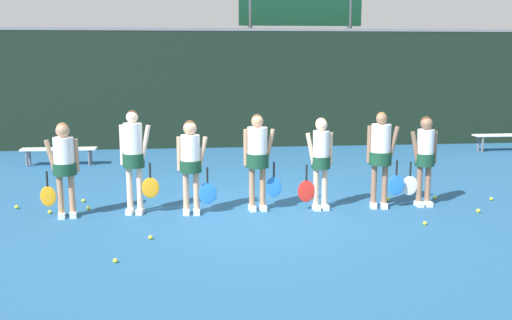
{
  "coord_description": "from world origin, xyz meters",
  "views": [
    {
      "loc": [
        -1.07,
        -10.21,
        2.74
      ],
      "look_at": [
        0.01,
        -0.02,
        0.91
      ],
      "focal_mm": 42.0,
      "sensor_mm": 36.0,
      "label": 1
    }
  ],
  "objects_px": {
    "tennis_ball_0": "(388,199)",
    "tennis_ball_3": "(88,208)",
    "tennis_ball_6": "(425,223)",
    "tennis_ball_7": "(17,207)",
    "tennis_ball_4": "(50,212)",
    "tennis_ball_9": "(478,211)",
    "tennis_ball_11": "(83,201)",
    "tennis_ball_8": "(312,192)",
    "player_3": "(258,154)",
    "tennis_ball_1": "(150,237)",
    "bench_courtside": "(59,150)",
    "player_0": "(64,161)",
    "tennis_ball_10": "(491,199)",
    "player_4": "(320,157)",
    "tennis_ball_2": "(115,261)",
    "player_1": "(134,153)",
    "tennis_ball_5": "(435,198)",
    "player_5": "(381,152)",
    "scoreboard": "(301,10)",
    "player_6": "(425,154)",
    "bench_far": "(510,136)",
    "player_2": "(191,159)"
  },
  "relations": [
    {
      "from": "player_4",
      "to": "tennis_ball_3",
      "type": "xyz_separation_m",
      "value": [
        -4.09,
        0.37,
        -0.92
      ]
    },
    {
      "from": "tennis_ball_3",
      "to": "tennis_ball_6",
      "type": "height_order",
      "value": "tennis_ball_3"
    },
    {
      "from": "bench_far",
      "to": "tennis_ball_9",
      "type": "xyz_separation_m",
      "value": [
        -4.04,
        -6.34,
        -0.38
      ]
    },
    {
      "from": "tennis_ball_7",
      "to": "tennis_ball_9",
      "type": "distance_m",
      "value": 8.18
    },
    {
      "from": "tennis_ball_4",
      "to": "tennis_ball_0",
      "type": "bearing_deg",
      "value": 2.38
    },
    {
      "from": "tennis_ball_2",
      "to": "tennis_ball_11",
      "type": "bearing_deg",
      "value": 106.41
    },
    {
      "from": "tennis_ball_0",
      "to": "tennis_ball_3",
      "type": "distance_m",
      "value": 5.49
    },
    {
      "from": "tennis_ball_7",
      "to": "tennis_ball_8",
      "type": "relative_size",
      "value": 0.99
    },
    {
      "from": "tennis_ball_6",
      "to": "tennis_ball_9",
      "type": "distance_m",
      "value": 1.38
    },
    {
      "from": "player_3",
      "to": "tennis_ball_0",
      "type": "distance_m",
      "value": 2.72
    },
    {
      "from": "tennis_ball_11",
      "to": "bench_far",
      "type": "bearing_deg",
      "value": 23.77
    },
    {
      "from": "bench_courtside",
      "to": "player_2",
      "type": "xyz_separation_m",
      "value": [
        3.28,
        -4.97,
        0.6
      ]
    },
    {
      "from": "tennis_ball_2",
      "to": "tennis_ball_11",
      "type": "xyz_separation_m",
      "value": [
        -1.0,
        3.41,
        0.0
      ]
    },
    {
      "from": "bench_courtside",
      "to": "tennis_ball_7",
      "type": "distance_m",
      "value": 4.31
    },
    {
      "from": "tennis_ball_11",
      "to": "tennis_ball_8",
      "type": "bearing_deg",
      "value": 3.55
    },
    {
      "from": "tennis_ball_4",
      "to": "tennis_ball_3",
      "type": "bearing_deg",
      "value": 16.6
    },
    {
      "from": "tennis_ball_1",
      "to": "tennis_ball_10",
      "type": "bearing_deg",
      "value": 15.7
    },
    {
      "from": "scoreboard",
      "to": "player_6",
      "type": "bearing_deg",
      "value": -85.23
    },
    {
      "from": "player_5",
      "to": "tennis_ball_2",
      "type": "xyz_separation_m",
      "value": [
        -4.37,
        -2.47,
        -0.99
      ]
    },
    {
      "from": "tennis_ball_10",
      "to": "player_1",
      "type": "bearing_deg",
      "value": -178.04
    },
    {
      "from": "player_4",
      "to": "tennis_ball_1",
      "type": "xyz_separation_m",
      "value": [
        -2.88,
        -1.47,
        -0.92
      ]
    },
    {
      "from": "player_1",
      "to": "tennis_ball_1",
      "type": "relative_size",
      "value": 27.65
    },
    {
      "from": "tennis_ball_8",
      "to": "tennis_ball_9",
      "type": "relative_size",
      "value": 0.98
    },
    {
      "from": "player_4",
      "to": "tennis_ball_4",
      "type": "distance_m",
      "value": 4.81
    },
    {
      "from": "player_0",
      "to": "tennis_ball_2",
      "type": "distance_m",
      "value": 2.79
    },
    {
      "from": "tennis_ball_8",
      "to": "tennis_ball_11",
      "type": "relative_size",
      "value": 1.03
    },
    {
      "from": "tennis_ball_0",
      "to": "player_4",
      "type": "bearing_deg",
      "value": -162.51
    },
    {
      "from": "tennis_ball_4",
      "to": "tennis_ball_8",
      "type": "bearing_deg",
      "value": 12.22
    },
    {
      "from": "tennis_ball_7",
      "to": "tennis_ball_8",
      "type": "height_order",
      "value": "same"
    },
    {
      "from": "tennis_ball_4",
      "to": "tennis_ball_6",
      "type": "bearing_deg",
      "value": -12.33
    },
    {
      "from": "player_0",
      "to": "player_4",
      "type": "height_order",
      "value": "player_4"
    },
    {
      "from": "bench_courtside",
      "to": "tennis_ball_11",
      "type": "xyz_separation_m",
      "value": [
        1.26,
        -3.94,
        -0.34
      ]
    },
    {
      "from": "scoreboard",
      "to": "tennis_ball_7",
      "type": "xyz_separation_m",
      "value": [
        -6.58,
        -8.2,
        -4.05
      ]
    },
    {
      "from": "player_0",
      "to": "player_3",
      "type": "distance_m",
      "value": 3.28
    },
    {
      "from": "player_1",
      "to": "tennis_ball_11",
      "type": "xyz_separation_m",
      "value": [
        -1.05,
        0.89,
        -1.03
      ]
    },
    {
      "from": "player_0",
      "to": "tennis_ball_9",
      "type": "distance_m",
      "value": 7.16
    },
    {
      "from": "tennis_ball_3",
      "to": "tennis_ball_7",
      "type": "relative_size",
      "value": 0.99
    },
    {
      "from": "scoreboard",
      "to": "tennis_ball_2",
      "type": "bearing_deg",
      "value": -111.68
    },
    {
      "from": "bench_courtside",
      "to": "tennis_ball_2",
      "type": "height_order",
      "value": "bench_courtside"
    },
    {
      "from": "bench_courtside",
      "to": "bench_far",
      "type": "xyz_separation_m",
      "value": [
        12.29,
        0.92,
        0.05
      ]
    },
    {
      "from": "player_3",
      "to": "tennis_ball_3",
      "type": "distance_m",
      "value": 3.16
    },
    {
      "from": "player_0",
      "to": "tennis_ball_7",
      "type": "height_order",
      "value": "player_0"
    },
    {
      "from": "tennis_ball_7",
      "to": "tennis_ball_8",
      "type": "bearing_deg",
      "value": 6.54
    },
    {
      "from": "tennis_ball_6",
      "to": "tennis_ball_7",
      "type": "xyz_separation_m",
      "value": [
        -6.88,
        1.77,
        0.0
      ]
    },
    {
      "from": "tennis_ball_6",
      "to": "player_0",
      "type": "bearing_deg",
      "value": 169.33
    },
    {
      "from": "scoreboard",
      "to": "player_4",
      "type": "relative_size",
      "value": 3.22
    },
    {
      "from": "tennis_ball_0",
      "to": "tennis_ball_1",
      "type": "xyz_separation_m",
      "value": [
        -4.28,
        -1.91,
        -0.0
      ]
    },
    {
      "from": "tennis_ball_5",
      "to": "tennis_ball_8",
      "type": "height_order",
      "value": "tennis_ball_8"
    },
    {
      "from": "tennis_ball_4",
      "to": "tennis_ball_9",
      "type": "xyz_separation_m",
      "value": [
        7.43,
        -0.71,
        0.0
      ]
    },
    {
      "from": "player_5",
      "to": "tennis_ball_0",
      "type": "height_order",
      "value": "player_5"
    }
  ]
}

